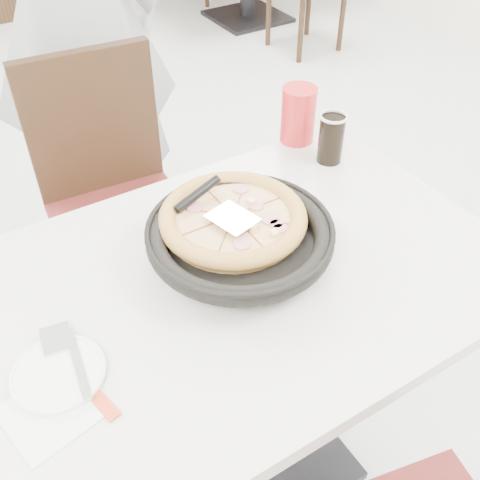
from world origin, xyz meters
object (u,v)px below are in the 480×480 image
main_table (237,376)px  chair_far (122,215)px  side_plate (59,374)px  red_cup (298,115)px  cola_glass (331,140)px  pizza_pan (240,243)px  diner_person (71,11)px  pizza (233,223)px

main_table → chair_far: chair_far is taller
side_plate → red_cup: size_ratio=1.04×
chair_far → cola_glass: bearing=143.1°
cola_glass → red_cup: (-0.01, 0.14, 0.02)m
pizza_pan → diner_person: diner_person is taller
pizza_pan → side_plate: pizza_pan is taller
side_plate → cola_glass: 0.92m
red_cup → diner_person: 0.90m
red_cup → cola_glass: bearing=-85.6°
main_table → cola_glass: size_ratio=9.23×
cola_glass → red_cup: size_ratio=0.81×
pizza → pizza_pan: bearing=-102.4°
chair_far → pizza_pan: chair_far is taller
pizza → diner_person: bearing=88.1°
diner_person → side_plate: bearing=77.1°
side_plate → cola_glass: bearing=19.5°
cola_glass → diner_person: 1.03m
pizza_pan → main_table: bearing=-130.9°
side_plate → red_cup: 0.96m
chair_far → diner_person: diner_person is taller
red_cup → diner_person: size_ratio=0.08×
chair_far → cola_glass: chair_far is taller
cola_glass → side_plate: bearing=-160.5°
main_table → pizza: (0.05, 0.09, 0.44)m
main_table → red_cup: 0.74m
cola_glass → diner_person: bearing=111.2°
pizza → red_cup: (0.39, 0.30, 0.02)m
side_plate → red_cup: bearing=27.5°
chair_far → diner_person: 0.72m
red_cup → chair_far: bearing=149.1°
pizza_pan → cola_glass: cola_glass is taller
pizza → red_cup: size_ratio=1.87×
diner_person → cola_glass: bearing=119.7°
main_table → diner_person: (0.08, 1.20, 0.57)m
pizza → red_cup: bearing=36.8°
chair_far → side_plate: chair_far is taller
pizza_pan → pizza: bearing=77.6°
pizza → diner_person: size_ratio=0.16×
pizza_pan → cola_glass: (0.42, 0.21, 0.02)m
pizza_pan → cola_glass: bearing=26.4°
cola_glass → red_cup: red_cup is taller
cola_glass → pizza_pan: bearing=-153.6°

